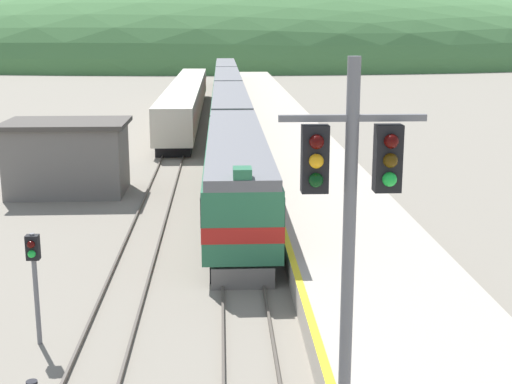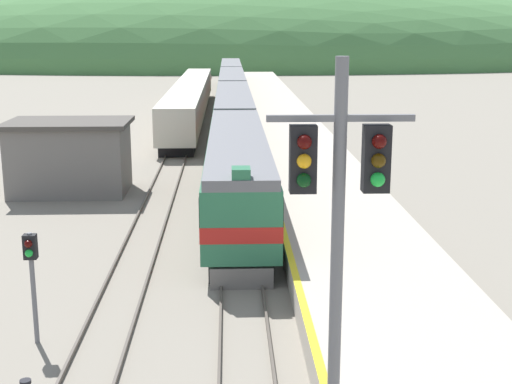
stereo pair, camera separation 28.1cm
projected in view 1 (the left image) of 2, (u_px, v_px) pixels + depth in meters
track_main at (228, 110)px, 75.93m from camera, size 1.52×180.00×0.16m
track_siding at (189, 111)px, 75.74m from camera, size 1.52×180.00×0.16m
platform at (287, 135)px, 56.61m from camera, size 5.79×140.00×0.98m
distant_hills at (224, 63)px, 171.56m from camera, size 196.37×88.37×41.53m
station_shed at (68, 157)px, 38.62m from camera, size 6.59×4.58×3.96m
express_train_lead_car at (237, 172)px, 33.94m from camera, size 2.89×20.37×4.25m
carriage_second at (230, 115)px, 55.77m from camera, size 2.88×22.30×3.89m
carriage_third at (227, 89)px, 78.30m from camera, size 2.88×22.30×3.89m
carriage_fourth at (226, 75)px, 100.84m from camera, size 2.88×22.30×3.89m
siding_train at (187, 100)px, 69.99m from camera, size 2.90×44.96×3.49m
signal_mast_main at (349, 250)px, 10.95m from camera, size 2.20×0.42×8.55m
signal_post_siding at (34, 265)px, 20.05m from camera, size 0.36×0.42×3.31m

